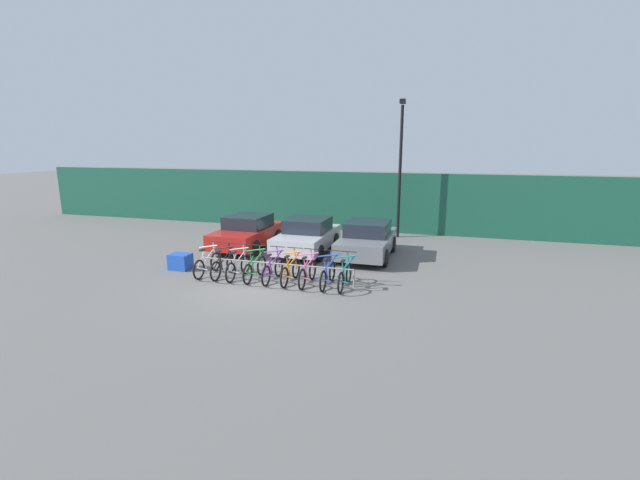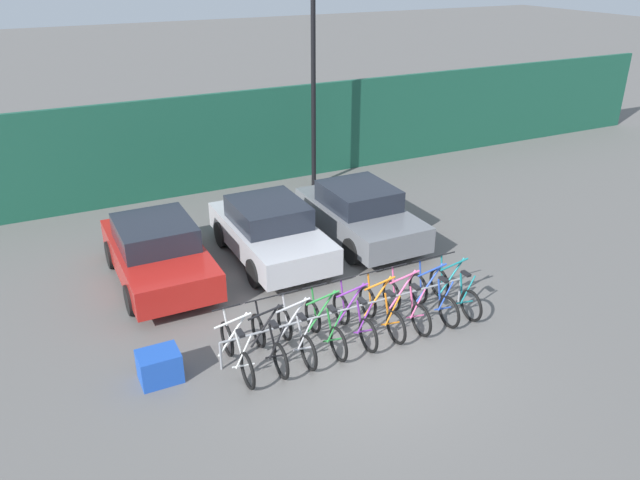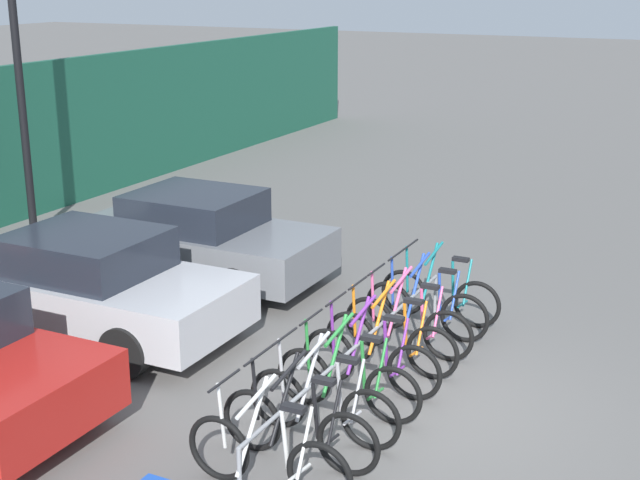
{
  "view_description": "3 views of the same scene",
  "coord_description": "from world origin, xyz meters",
  "px_view_note": "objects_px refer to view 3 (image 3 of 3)",
  "views": [
    {
      "loc": [
        5.33,
        -11.59,
        4.26
      ],
      "look_at": [
        1.58,
        0.99,
        1.34
      ],
      "focal_mm": 24.0,
      "sensor_mm": 36.0,
      "label": 1
    },
    {
      "loc": [
        -4.94,
        -8.19,
        6.74
      ],
      "look_at": [
        0.39,
        2.47,
        1.18
      ],
      "focal_mm": 35.0,
      "sensor_mm": 36.0,
      "label": 2
    },
    {
      "loc": [
        -8.4,
        -3.09,
        4.58
      ],
      "look_at": [
        1.49,
        1.84,
        1.26
      ],
      "focal_mm": 50.0,
      "sensor_mm": 36.0,
      "label": 3
    }
  ],
  "objects_px": {
    "bicycle_orange": "(391,341)",
    "bike_rack": "(359,347)",
    "lamp_post": "(16,40)",
    "bicycle_pink": "(408,325)",
    "bicycle_teal": "(440,295)",
    "bicycle_purple": "(371,360)",
    "car_grey": "(199,238)",
    "bicycle_black": "(299,427)",
    "car_silver": "(93,285)",
    "bicycle_blue": "(426,308)",
    "bicycle_silver": "(323,405)",
    "bicycle_green": "(348,382)",
    "bicycle_white": "(268,457)"
  },
  "relations": [
    {
      "from": "bicycle_white",
      "to": "bicycle_silver",
      "type": "relative_size",
      "value": 1.0
    },
    {
      "from": "bicycle_teal",
      "to": "car_silver",
      "type": "relative_size",
      "value": 0.43
    },
    {
      "from": "bicycle_white",
      "to": "bicycle_blue",
      "type": "bearing_deg",
      "value": -3.69
    },
    {
      "from": "bicycle_green",
      "to": "bicycle_pink",
      "type": "distance_m",
      "value": 1.79
    },
    {
      "from": "bicycle_green",
      "to": "bicycle_teal",
      "type": "bearing_deg",
      "value": 3.49
    },
    {
      "from": "bicycle_blue",
      "to": "bicycle_teal",
      "type": "distance_m",
      "value": 0.54
    },
    {
      "from": "bicycle_blue",
      "to": "bicycle_teal",
      "type": "relative_size",
      "value": 1.0
    },
    {
      "from": "car_grey",
      "to": "bicycle_purple",
      "type": "bearing_deg",
      "value": -121.05
    },
    {
      "from": "lamp_post",
      "to": "bicycle_purple",
      "type": "bearing_deg",
      "value": -110.89
    },
    {
      "from": "bicycle_pink",
      "to": "bicycle_blue",
      "type": "relative_size",
      "value": 1.0
    },
    {
      "from": "bicycle_black",
      "to": "bicycle_pink",
      "type": "height_order",
      "value": "same"
    },
    {
      "from": "bicycle_black",
      "to": "car_silver",
      "type": "height_order",
      "value": "car_silver"
    },
    {
      "from": "bicycle_silver",
      "to": "bicycle_teal",
      "type": "xyz_separation_m",
      "value": [
        3.58,
        0.0,
        0.0
      ]
    },
    {
      "from": "bicycle_purple",
      "to": "car_grey",
      "type": "bearing_deg",
      "value": 60.52
    },
    {
      "from": "bicycle_white",
      "to": "car_silver",
      "type": "relative_size",
      "value": 0.43
    },
    {
      "from": "bicycle_purple",
      "to": "bicycle_teal",
      "type": "xyz_separation_m",
      "value": [
        2.37,
        0.0,
        0.0
      ]
    },
    {
      "from": "bicycle_blue",
      "to": "lamp_post",
      "type": "height_order",
      "value": "lamp_post"
    },
    {
      "from": "bicycle_purple",
      "to": "car_grey",
      "type": "relative_size",
      "value": 0.44
    },
    {
      "from": "bicycle_pink",
      "to": "bicycle_teal",
      "type": "xyz_separation_m",
      "value": [
        1.2,
        0.0,
        0.0
      ]
    },
    {
      "from": "bicycle_black",
      "to": "bicycle_blue",
      "type": "distance_m",
      "value": 3.57
    },
    {
      "from": "bicycle_orange",
      "to": "lamp_post",
      "type": "xyz_separation_m",
      "value": [
        2.44,
        7.97,
        3.11
      ]
    },
    {
      "from": "bicycle_black",
      "to": "bicycle_white",
      "type": "bearing_deg",
      "value": 177.9
    },
    {
      "from": "bicycle_black",
      "to": "bicycle_teal",
      "type": "relative_size",
      "value": 1.0
    },
    {
      "from": "bicycle_white",
      "to": "bicycle_silver",
      "type": "xyz_separation_m",
      "value": [
        1.14,
        0.0,
        0.0
      ]
    },
    {
      "from": "bicycle_black",
      "to": "bicycle_pink",
      "type": "bearing_deg",
      "value": -2.1
    },
    {
      "from": "bicycle_green",
      "to": "bicycle_purple",
      "type": "distance_m",
      "value": 0.62
    },
    {
      "from": "bicycle_black",
      "to": "bicycle_green",
      "type": "bearing_deg",
      "value": -2.1
    },
    {
      "from": "bicycle_black",
      "to": "bicycle_purple",
      "type": "height_order",
      "value": "same"
    },
    {
      "from": "bicycle_green",
      "to": "bicycle_pink",
      "type": "relative_size",
      "value": 1.0
    },
    {
      "from": "bicycle_blue",
      "to": "bicycle_teal",
      "type": "height_order",
      "value": "same"
    },
    {
      "from": "bicycle_black",
      "to": "bicycle_purple",
      "type": "xyz_separation_m",
      "value": [
        1.75,
        0.0,
        0.0
      ]
    },
    {
      "from": "bicycle_white",
      "to": "bicycle_teal",
      "type": "height_order",
      "value": "same"
    },
    {
      "from": "bike_rack",
      "to": "bicycle_white",
      "type": "xyz_separation_m",
      "value": [
        -2.36,
        -0.15,
        -0.12
      ]
    },
    {
      "from": "bike_rack",
      "to": "bicycle_silver",
      "type": "bearing_deg",
      "value": -173.06
    },
    {
      "from": "bicycle_white",
      "to": "bicycle_green",
      "type": "height_order",
      "value": "same"
    },
    {
      "from": "bicycle_silver",
      "to": "car_silver",
      "type": "distance_m",
      "value": 4.05
    },
    {
      "from": "car_silver",
      "to": "lamp_post",
      "type": "xyz_separation_m",
      "value": [
        3.15,
        4.09,
        2.8
      ]
    },
    {
      "from": "bike_rack",
      "to": "bicycle_white",
      "type": "bearing_deg",
      "value": -176.4
    },
    {
      "from": "car_silver",
      "to": "bike_rack",
      "type": "bearing_deg",
      "value": -88.19
    },
    {
      "from": "bicycle_pink",
      "to": "lamp_post",
      "type": "distance_m",
      "value": 8.76
    },
    {
      "from": "bicycle_pink",
      "to": "car_silver",
      "type": "xyz_separation_m",
      "value": [
        -1.28,
        3.88,
        0.31
      ]
    },
    {
      "from": "bicycle_pink",
      "to": "lamp_post",
      "type": "height_order",
      "value": "lamp_post"
    },
    {
      "from": "bicycle_orange",
      "to": "bike_rack",
      "type": "bearing_deg",
      "value": 168.47
    },
    {
      "from": "bicycle_purple",
      "to": "bicycle_blue",
      "type": "xyz_separation_m",
      "value": [
        1.83,
        0.0,
        0.0
      ]
    },
    {
      "from": "bicycle_purple",
      "to": "car_grey",
      "type": "distance_m",
      "value": 4.53
    },
    {
      "from": "bicycle_green",
      "to": "bicycle_blue",
      "type": "height_order",
      "value": "same"
    },
    {
      "from": "bike_rack",
      "to": "lamp_post",
      "type": "bearing_deg",
      "value": 68.79
    },
    {
      "from": "bicycle_orange",
      "to": "bicycle_teal",
      "type": "xyz_separation_m",
      "value": [
        1.76,
        0.0,
        0.0
      ]
    },
    {
      "from": "bicycle_white",
      "to": "lamp_post",
      "type": "relative_size",
      "value": 0.27
    },
    {
      "from": "bicycle_pink",
      "to": "bicycle_black",
      "type": "bearing_deg",
      "value": -179.4
    }
  ]
}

